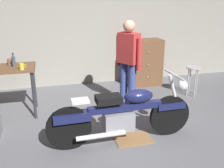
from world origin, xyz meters
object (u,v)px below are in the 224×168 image
Objects in this scene: person_standing at (128,61)px; bottle at (14,61)px; wooden_dresser at (144,63)px; motorcycle at (123,114)px; mug_yellow_tall at (22,66)px; mug_brown_stoneware at (10,62)px; shop_stool at (193,73)px.

bottle is (-2.03, 0.18, 0.07)m from person_standing.
motorcycle is at bearing -117.95° from wooden_dresser.
person_standing reaches higher than mug_yellow_tall.
mug_brown_stoneware reaches higher than motorcycle.
mug_brown_stoneware is (-3.65, 0.13, 0.46)m from shop_stool.
person_standing is 1.89m from mug_yellow_tall.
motorcycle is 1.91m from mug_yellow_tall.
shop_stool is (1.53, 0.20, -0.43)m from person_standing.
wooden_dresser is at bearing 19.06° from bottle.
motorcycle is 2.67m from wooden_dresser.
person_standing is 6.93× the size of bottle.
person_standing reaches higher than mug_brown_stoneware.
mug_brown_stoneware is (-0.22, 0.38, -0.00)m from mug_yellow_tall.
mug_brown_stoneware is 0.50× the size of bottle.
shop_stool is 3.46m from mug_yellow_tall.
wooden_dresser is at bearing 15.73° from mug_brown_stoneware.
bottle reaches higher than wooden_dresser.
wooden_dresser is at bearing 61.34° from motorcycle.
mug_brown_stoneware reaches higher than shop_stool.
mug_yellow_tall reaches higher than motorcycle.
shop_stool is (2.00, 1.41, 0.05)m from motorcycle.
shop_stool is 2.66× the size of bottle.
shop_stool is at bearing -2.07° from mug_brown_stoneware.
bottle is (0.08, -0.16, 0.04)m from mug_brown_stoneware.
person_standing reaches higher than motorcycle.
person_standing is at bearing -124.27° from wooden_dresser.
person_standing reaches higher than shop_stool.
mug_yellow_tall is at bearing 56.96° from person_standing.
mug_brown_stoneware is (-2.12, 0.34, 0.03)m from person_standing.
person_standing is 2.04m from bottle.
mug_yellow_tall is 0.44m from mug_brown_stoneware.
motorcycle is at bearing -41.52° from bottle.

